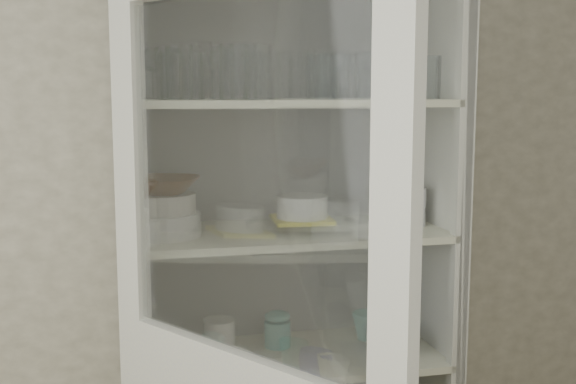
{
  "coord_description": "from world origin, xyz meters",
  "views": [
    {
      "loc": [
        -0.3,
        -0.86,
        1.69
      ],
      "look_at": [
        0.2,
        1.27,
        1.38
      ],
      "focal_mm": 45.0,
      "sensor_mm": 36.0,
      "label": 1
    }
  ],
  "objects_px": {
    "teal_jar": "(278,331)",
    "white_canister": "(219,338)",
    "pantry_cabinet": "(284,323)",
    "goblet_2": "(357,75)",
    "cream_bowl": "(164,203)",
    "goblet_0": "(154,71)",
    "mug_blue": "(385,336)",
    "glass_platter": "(302,225)",
    "terracotta_bowl": "(164,185)",
    "yellow_trivet": "(302,219)",
    "plate_stack_front": "(165,224)",
    "white_ramekin": "(302,207)",
    "grey_bowl_stack": "(403,206)",
    "measuring_cups": "(191,364)",
    "mug_white": "(398,343)",
    "goblet_3": "(406,74)",
    "plate_stack_back": "(151,209)",
    "goblet_1": "(221,70)",
    "mug_teal": "(367,326)"
  },
  "relations": [
    {
      "from": "measuring_cups",
      "to": "yellow_trivet",
      "type": "bearing_deg",
      "value": 14.75
    },
    {
      "from": "pantry_cabinet",
      "to": "goblet_3",
      "type": "relative_size",
      "value": 13.5
    },
    {
      "from": "plate_stack_front",
      "to": "mug_white",
      "type": "distance_m",
      "value": 0.81
    },
    {
      "from": "pantry_cabinet",
      "to": "white_canister",
      "type": "distance_m",
      "value": 0.22
    },
    {
      "from": "grey_bowl_stack",
      "to": "goblet_0",
      "type": "bearing_deg",
      "value": 173.19
    },
    {
      "from": "glass_platter",
      "to": "teal_jar",
      "type": "height_order",
      "value": "glass_platter"
    },
    {
      "from": "mug_blue",
      "to": "mug_white",
      "type": "bearing_deg",
      "value": -63.73
    },
    {
      "from": "white_ramekin",
      "to": "yellow_trivet",
      "type": "bearing_deg",
      "value": 0.0
    },
    {
      "from": "mug_blue",
      "to": "teal_jar",
      "type": "distance_m",
      "value": 0.35
    },
    {
      "from": "goblet_0",
      "to": "terracotta_bowl",
      "type": "relative_size",
      "value": 0.83
    },
    {
      "from": "pantry_cabinet",
      "to": "teal_jar",
      "type": "height_order",
      "value": "pantry_cabinet"
    },
    {
      "from": "white_ramekin",
      "to": "teal_jar",
      "type": "height_order",
      "value": "white_ramekin"
    },
    {
      "from": "plate_stack_front",
      "to": "goblet_3",
      "type": "bearing_deg",
      "value": 7.16
    },
    {
      "from": "goblet_2",
      "to": "white_canister",
      "type": "height_order",
      "value": "goblet_2"
    },
    {
      "from": "mug_blue",
      "to": "glass_platter",
      "type": "bearing_deg",
      "value": -174.74
    },
    {
      "from": "goblet_2",
      "to": "mug_blue",
      "type": "height_order",
      "value": "goblet_2"
    },
    {
      "from": "goblet_0",
      "to": "measuring_cups",
      "type": "bearing_deg",
      "value": -63.88
    },
    {
      "from": "teal_jar",
      "to": "glass_platter",
      "type": "bearing_deg",
      "value": -38.01
    },
    {
      "from": "plate_stack_back",
      "to": "grey_bowl_stack",
      "type": "relative_size",
      "value": 1.45
    },
    {
      "from": "goblet_1",
      "to": "white_canister",
      "type": "height_order",
      "value": "goblet_1"
    },
    {
      "from": "goblet_0",
      "to": "measuring_cups",
      "type": "xyz_separation_m",
      "value": [
        0.08,
        -0.16,
        -0.86
      ]
    },
    {
      "from": "pantry_cabinet",
      "to": "grey_bowl_stack",
      "type": "bearing_deg",
      "value": -11.56
    },
    {
      "from": "terracotta_bowl",
      "to": "glass_platter",
      "type": "distance_m",
      "value": 0.45
    },
    {
      "from": "glass_platter",
      "to": "terracotta_bowl",
      "type": "bearing_deg",
      "value": -175.18
    },
    {
      "from": "yellow_trivet",
      "to": "white_ramekin",
      "type": "height_order",
      "value": "white_ramekin"
    },
    {
      "from": "pantry_cabinet",
      "to": "grey_bowl_stack",
      "type": "height_order",
      "value": "pantry_cabinet"
    },
    {
      "from": "teal_jar",
      "to": "white_canister",
      "type": "bearing_deg",
      "value": -168.16
    },
    {
      "from": "pantry_cabinet",
      "to": "measuring_cups",
      "type": "distance_m",
      "value": 0.35
    },
    {
      "from": "goblet_0",
      "to": "mug_blue",
      "type": "bearing_deg",
      "value": -9.49
    },
    {
      "from": "goblet_1",
      "to": "grey_bowl_stack",
      "type": "xyz_separation_m",
      "value": [
        0.56,
        -0.11,
        -0.43
      ]
    },
    {
      "from": "white_ramekin",
      "to": "white_canister",
      "type": "relative_size",
      "value": 1.36
    },
    {
      "from": "grey_bowl_stack",
      "to": "mug_teal",
      "type": "distance_m",
      "value": 0.43
    },
    {
      "from": "white_ramekin",
      "to": "grey_bowl_stack",
      "type": "height_order",
      "value": "grey_bowl_stack"
    },
    {
      "from": "goblet_0",
      "to": "measuring_cups",
      "type": "relative_size",
      "value": 1.53
    },
    {
      "from": "goblet_0",
      "to": "cream_bowl",
      "type": "distance_m",
      "value": 0.4
    },
    {
      "from": "goblet_3",
      "to": "plate_stack_front",
      "type": "relative_size",
      "value": 0.73
    },
    {
      "from": "mug_teal",
      "to": "white_canister",
      "type": "distance_m",
      "value": 0.5
    },
    {
      "from": "goblet_2",
      "to": "cream_bowl",
      "type": "xyz_separation_m",
      "value": [
        -0.64,
        -0.15,
        -0.38
      ]
    },
    {
      "from": "goblet_0",
      "to": "terracotta_bowl",
      "type": "distance_m",
      "value": 0.35
    },
    {
      "from": "cream_bowl",
      "to": "mug_blue",
      "type": "bearing_deg",
      "value": -1.25
    },
    {
      "from": "goblet_2",
      "to": "measuring_cups",
      "type": "xyz_separation_m",
      "value": [
        -0.57,
        -0.21,
        -0.85
      ]
    },
    {
      "from": "goblet_2",
      "to": "plate_stack_front",
      "type": "xyz_separation_m",
      "value": [
        -0.64,
        -0.15,
        -0.44
      ]
    },
    {
      "from": "goblet_3",
      "to": "terracotta_bowl",
      "type": "height_order",
      "value": "goblet_3"
    },
    {
      "from": "goblet_0",
      "to": "grey_bowl_stack",
      "type": "distance_m",
      "value": 0.88
    },
    {
      "from": "goblet_2",
      "to": "mug_teal",
      "type": "xyz_separation_m",
      "value": [
        0.03,
        -0.06,
        -0.83
      ]
    },
    {
      "from": "pantry_cabinet",
      "to": "white_canister",
      "type": "height_order",
      "value": "pantry_cabinet"
    },
    {
      "from": "terracotta_bowl",
      "to": "mug_blue",
      "type": "xyz_separation_m",
      "value": [
        0.69,
        -0.02,
        -0.51
      ]
    },
    {
      "from": "yellow_trivet",
      "to": "pantry_cabinet",
      "type": "bearing_deg",
      "value": 133.33
    },
    {
      "from": "yellow_trivet",
      "to": "teal_jar",
      "type": "distance_m",
      "value": 0.39
    },
    {
      "from": "goblet_3",
      "to": "white_ramekin",
      "type": "distance_m",
      "value": 0.55
    }
  ]
}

